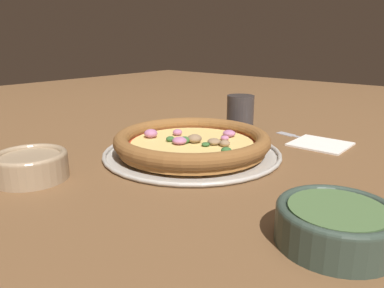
{
  "coord_description": "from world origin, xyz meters",
  "views": [
    {
      "loc": [
        0.49,
        -0.58,
        0.24
      ],
      "look_at": [
        0.0,
        0.0,
        0.02
      ],
      "focal_mm": 35.0,
      "sensor_mm": 36.0,
      "label": 1
    }
  ],
  "objects_px": {
    "bowl_far": "(336,223)",
    "napkin": "(320,143)",
    "bowl_near": "(31,165)",
    "pizza_tray": "(192,153)",
    "fork": "(305,138)",
    "drinking_cup": "(240,112)",
    "pizza": "(192,142)"
  },
  "relations": [
    {
      "from": "pizza",
      "to": "napkin",
      "type": "height_order",
      "value": "pizza"
    },
    {
      "from": "pizza",
      "to": "bowl_near",
      "type": "relative_size",
      "value": 2.61
    },
    {
      "from": "bowl_far",
      "to": "drinking_cup",
      "type": "bearing_deg",
      "value": 134.33
    },
    {
      "from": "pizza_tray",
      "to": "pizza",
      "type": "distance_m",
      "value": 0.02
    },
    {
      "from": "pizza",
      "to": "drinking_cup",
      "type": "height_order",
      "value": "drinking_cup"
    },
    {
      "from": "pizza",
      "to": "fork",
      "type": "xyz_separation_m",
      "value": [
        0.13,
        0.28,
        -0.03
      ]
    },
    {
      "from": "pizza",
      "to": "bowl_near",
      "type": "height_order",
      "value": "pizza"
    },
    {
      "from": "pizza",
      "to": "drinking_cup",
      "type": "relative_size",
      "value": 3.57
    },
    {
      "from": "drinking_cup",
      "to": "napkin",
      "type": "distance_m",
      "value": 0.23
    },
    {
      "from": "pizza",
      "to": "bowl_near",
      "type": "distance_m",
      "value": 0.31
    },
    {
      "from": "pizza",
      "to": "drinking_cup",
      "type": "xyz_separation_m",
      "value": [
        -0.05,
        0.26,
        0.02
      ]
    },
    {
      "from": "bowl_far",
      "to": "fork",
      "type": "distance_m",
      "value": 0.49
    },
    {
      "from": "drinking_cup",
      "to": "fork",
      "type": "xyz_separation_m",
      "value": [
        0.18,
        0.02,
        -0.04
      ]
    },
    {
      "from": "pizza_tray",
      "to": "bowl_far",
      "type": "relative_size",
      "value": 2.6
    },
    {
      "from": "bowl_near",
      "to": "bowl_far",
      "type": "bearing_deg",
      "value": 14.81
    },
    {
      "from": "bowl_near",
      "to": "napkin",
      "type": "xyz_separation_m",
      "value": [
        0.3,
        0.54,
        -0.02
      ]
    },
    {
      "from": "bowl_near",
      "to": "fork",
      "type": "bearing_deg",
      "value": 65.61
    },
    {
      "from": "pizza_tray",
      "to": "pizza",
      "type": "xyz_separation_m",
      "value": [
        0.0,
        0.0,
        0.02
      ]
    },
    {
      "from": "bowl_near",
      "to": "drinking_cup",
      "type": "distance_m",
      "value": 0.55
    },
    {
      "from": "bowl_near",
      "to": "napkin",
      "type": "distance_m",
      "value": 0.62
    },
    {
      "from": "pizza_tray",
      "to": "fork",
      "type": "relative_size",
      "value": 2.01
    },
    {
      "from": "napkin",
      "to": "bowl_far",
      "type": "bearing_deg",
      "value": -66.14
    },
    {
      "from": "pizza_tray",
      "to": "bowl_near",
      "type": "distance_m",
      "value": 0.31
    },
    {
      "from": "pizza_tray",
      "to": "bowl_far",
      "type": "bearing_deg",
      "value": -23.9
    },
    {
      "from": "bowl_far",
      "to": "napkin",
      "type": "relative_size",
      "value": 1.17
    },
    {
      "from": "pizza",
      "to": "drinking_cup",
      "type": "bearing_deg",
      "value": 100.84
    },
    {
      "from": "pizza",
      "to": "bowl_far",
      "type": "relative_size",
      "value": 2.28
    },
    {
      "from": "pizza_tray",
      "to": "bowl_far",
      "type": "height_order",
      "value": "bowl_far"
    },
    {
      "from": "napkin",
      "to": "bowl_near",
      "type": "bearing_deg",
      "value": -119.59
    },
    {
      "from": "pizza_tray",
      "to": "bowl_far",
      "type": "xyz_separation_m",
      "value": [
        0.36,
        -0.16,
        0.02
      ]
    },
    {
      "from": "bowl_near",
      "to": "drinking_cup",
      "type": "height_order",
      "value": "drinking_cup"
    },
    {
      "from": "drinking_cup",
      "to": "fork",
      "type": "relative_size",
      "value": 0.49
    }
  ]
}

